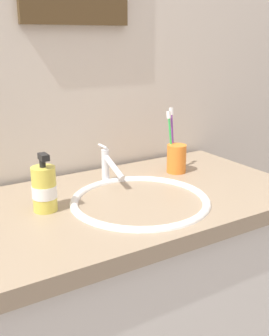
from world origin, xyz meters
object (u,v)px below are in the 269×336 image
object	(u,v)px
toothbrush_cup	(176,159)
toothbrush_green	(170,137)
soap_dispenser	(44,189)
faucet	(108,165)
toothbrush_purple	(172,135)

from	to	relation	value
toothbrush_cup	toothbrush_green	bearing A→B (deg)	118.70
toothbrush_green	soap_dispenser	distance (m)	0.49
faucet	toothbrush_green	size ratio (longest dim) A/B	0.75
toothbrush_green	faucet	bearing A→B (deg)	178.52
toothbrush_green	soap_dispenser	bearing A→B (deg)	-168.52
toothbrush_purple	faucet	bearing A→B (deg)	-178.71
faucet	soap_dispenser	world-z (taller)	soap_dispenser
toothbrush_cup	faucet	bearing A→B (deg)	173.64
toothbrush_cup	soap_dispenser	size ratio (longest dim) A/B	0.60
toothbrush_purple	toothbrush_cup	bearing A→B (deg)	-98.09
toothbrush_cup	toothbrush_green	world-z (taller)	toothbrush_green
soap_dispenser	faucet	bearing A→B (deg)	22.84
toothbrush_cup	soap_dispenser	world-z (taller)	soap_dispenser
faucet	toothbrush_cup	size ratio (longest dim) A/B	1.58
toothbrush_green	soap_dispenser	world-z (taller)	toothbrush_green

